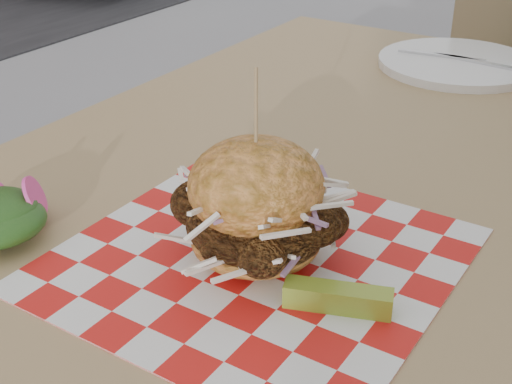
# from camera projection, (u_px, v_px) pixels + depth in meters

# --- Properties ---
(patio_table) EXTENTS (0.80, 1.20, 0.75)m
(patio_table) POSITION_uv_depth(u_px,v_px,m) (338.00, 213.00, 0.94)
(patio_table) COLOR tan
(patio_table) RESTS_ON ground
(paper_liner) EXTENTS (0.36, 0.36, 0.00)m
(paper_liner) POSITION_uv_depth(u_px,v_px,m) (256.00, 259.00, 0.70)
(paper_liner) COLOR red
(paper_liner) RESTS_ON patio_table
(sandwich) EXTENTS (0.17, 0.17, 0.19)m
(sandwich) POSITION_uv_depth(u_px,v_px,m) (256.00, 210.00, 0.67)
(sandwich) COLOR orange
(sandwich) RESTS_ON paper_liner
(pickle_spear) EXTENTS (0.10, 0.05, 0.02)m
(pickle_spear) POSITION_uv_depth(u_px,v_px,m) (338.00, 298.00, 0.62)
(pickle_spear) COLOR #9DA42F
(pickle_spear) RESTS_ON paper_liner
(side_salad) EXTENTS (0.14, 0.14, 0.05)m
(side_salad) POSITION_uv_depth(u_px,v_px,m) (13.00, 217.00, 0.74)
(side_salad) COLOR #3F1419
(side_salad) RESTS_ON patio_table
(place_setting) EXTENTS (0.27, 0.27, 0.02)m
(place_setting) POSITION_uv_depth(u_px,v_px,m) (458.00, 63.00, 1.22)
(place_setting) COLOR white
(place_setting) RESTS_ON patio_table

